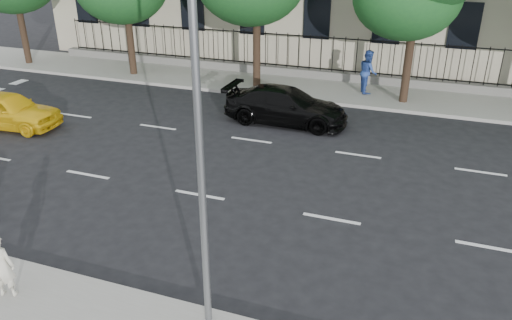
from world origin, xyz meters
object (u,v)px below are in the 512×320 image
at_px(street_light, 210,67).
at_px(woman_near, 1,266).
at_px(black_sedan, 286,106).
at_px(yellow_taxi, 7,110).

bearing_deg(street_light, woman_near, -163.31).
xyz_separation_m(black_sedan, woman_near, (-2.51, -12.30, 0.16)).
relative_size(black_sedan, woman_near, 3.40).
xyz_separation_m(street_light, woman_near, (-4.34, -1.30, -4.26)).
distance_m(yellow_taxi, black_sedan, 11.05).
relative_size(street_light, yellow_taxi, 1.91).
bearing_deg(black_sedan, yellow_taxi, 113.13).
bearing_deg(woman_near, street_light, 179.86).
bearing_deg(yellow_taxi, black_sedan, -72.64).
bearing_deg(black_sedan, woman_near, 169.23).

